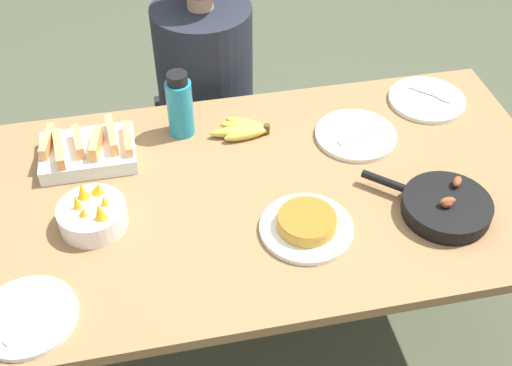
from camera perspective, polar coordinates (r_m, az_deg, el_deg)
The scene contains 12 objects.
ground_plane at distance 2.49m, azimuth 0.00°, elevation -13.21°, with size 14.00×14.00×0.00m, color #474C38.
dining_table at distance 1.97m, azimuth 0.00°, elevation -2.49°, with size 1.83×0.96×0.75m.
banana_bunch at distance 2.10m, azimuth -1.03°, elevation 4.80°, with size 0.20×0.14×0.04m.
melon_tray at distance 2.06m, azimuth -14.69°, elevation 2.81°, with size 0.29×0.20×0.10m.
skillet at distance 1.90m, azimuth 16.45°, elevation -2.02°, with size 0.33×0.31×0.08m.
frittata_plate_center at distance 1.78m, azimuth 4.51°, elevation -3.73°, with size 0.26×0.26×0.05m.
empty_plate_near_front at distance 2.11m, azimuth 8.86°, elevation 4.22°, with size 0.26×0.26×0.02m.
empty_plate_far_left at distance 2.32m, azimuth 14.94°, elevation 7.17°, with size 0.26×0.26×0.02m.
empty_plate_far_right at distance 1.70m, azimuth -19.65°, elevation -11.15°, with size 0.25×0.25×0.02m.
fruit_bowl_mango at distance 1.84m, azimuth -14.32°, elevation -2.69°, with size 0.19×0.19×0.12m.
water_bottle at distance 2.07m, azimuth -6.78°, elevation 6.86°, with size 0.08×0.08×0.23m.
person_figure at distance 2.61m, azimuth -4.34°, elevation 6.16°, with size 0.40×0.40×1.23m.
Camera 1 is at (-0.28, -1.34, 2.08)m, focal length 45.00 mm.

